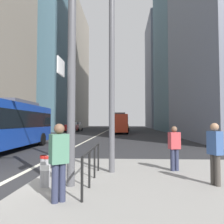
{
  "coord_description": "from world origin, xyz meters",
  "views": [
    {
      "loc": [
        3.7,
        -6.51,
        1.86
      ],
      "look_at": [
        1.85,
        29.14,
        3.52
      ],
      "focal_mm": 35.66,
      "sensor_mm": 36.0,
      "label": 1
    }
  ],
  "objects_px": {
    "street_lamp_post": "(112,26)",
    "pedestrian_waiting": "(59,158)",
    "traffic_signal_gantry": "(0,42)",
    "bollard_right": "(47,169)",
    "car_receding_near": "(121,125)",
    "car_receding_far": "(124,126)",
    "car_oncoming_far": "(76,126)",
    "city_bus_blue_oncoming": "(4,123)",
    "city_bus_red_receding": "(120,122)",
    "pedestrian_walking": "(174,146)",
    "car_oncoming_mid": "(72,127)",
    "pedestrian_far": "(215,150)",
    "bollard_back": "(44,169)"
  },
  "relations": [
    {
      "from": "city_bus_red_receding",
      "to": "pedestrian_waiting",
      "type": "height_order",
      "value": "city_bus_red_receding"
    },
    {
      "from": "traffic_signal_gantry",
      "to": "car_receding_near",
      "type": "bearing_deg",
      "value": 87.13
    },
    {
      "from": "pedestrian_far",
      "to": "car_receding_far",
      "type": "bearing_deg",
      "value": 93.24
    },
    {
      "from": "pedestrian_walking",
      "to": "car_receding_far",
      "type": "bearing_deg",
      "value": 92.38
    },
    {
      "from": "traffic_signal_gantry",
      "to": "pedestrian_far",
      "type": "xyz_separation_m",
      "value": [
        5.97,
        0.27,
        -3.02
      ]
    },
    {
      "from": "city_bus_red_receding",
      "to": "car_receding_near",
      "type": "xyz_separation_m",
      "value": [
        -0.13,
        22.09,
        -0.85
      ]
    },
    {
      "from": "car_oncoming_mid",
      "to": "car_receding_near",
      "type": "distance_m",
      "value": 20.56
    },
    {
      "from": "bollard_right",
      "to": "car_receding_far",
      "type": "bearing_deg",
      "value": 86.95
    },
    {
      "from": "car_receding_far",
      "to": "traffic_signal_gantry",
      "type": "relative_size",
      "value": 0.76
    },
    {
      "from": "traffic_signal_gantry",
      "to": "bollard_right",
      "type": "relative_size",
      "value": 7.48
    },
    {
      "from": "city_bus_red_receding",
      "to": "car_receding_near",
      "type": "height_order",
      "value": "city_bus_red_receding"
    },
    {
      "from": "bollard_right",
      "to": "car_receding_near",
      "type": "bearing_deg",
      "value": 88.62
    },
    {
      "from": "city_bus_blue_oncoming",
      "to": "bollard_back",
      "type": "distance_m",
      "value": 9.68
    },
    {
      "from": "car_oncoming_far",
      "to": "pedestrian_walking",
      "type": "relative_size",
      "value": 2.77
    },
    {
      "from": "car_oncoming_mid",
      "to": "traffic_signal_gantry",
      "type": "height_order",
      "value": "traffic_signal_gantry"
    },
    {
      "from": "car_receding_far",
      "to": "traffic_signal_gantry",
      "type": "height_order",
      "value": "traffic_signal_gantry"
    },
    {
      "from": "city_bus_red_receding",
      "to": "car_oncoming_far",
      "type": "xyz_separation_m",
      "value": [
        -9.29,
        7.6,
        -0.85
      ]
    },
    {
      "from": "car_receding_near",
      "to": "car_receding_far",
      "type": "bearing_deg",
      "value": -86.07
    },
    {
      "from": "city_bus_blue_oncoming",
      "to": "car_oncoming_mid",
      "type": "xyz_separation_m",
      "value": [
        -2.26,
        28.38,
        -0.85
      ]
    },
    {
      "from": "bollard_right",
      "to": "pedestrian_far",
      "type": "distance_m",
      "value": 4.59
    },
    {
      "from": "car_receding_far",
      "to": "bollard_right",
      "type": "relative_size",
      "value": 5.68
    },
    {
      "from": "traffic_signal_gantry",
      "to": "bollard_right",
      "type": "xyz_separation_m",
      "value": [
        1.42,
        -0.1,
        -3.5
      ]
    },
    {
      "from": "bollard_right",
      "to": "pedestrian_far",
      "type": "height_order",
      "value": "pedestrian_far"
    },
    {
      "from": "bollard_right",
      "to": "city_bus_blue_oncoming",
      "type": "bearing_deg",
      "value": 125.21
    },
    {
      "from": "city_bus_blue_oncoming",
      "to": "pedestrian_waiting",
      "type": "relative_size",
      "value": 7.03
    },
    {
      "from": "city_bus_red_receding",
      "to": "city_bus_blue_oncoming",
      "type": "bearing_deg",
      "value": -105.85
    },
    {
      "from": "car_oncoming_far",
      "to": "bollard_right",
      "type": "xyz_separation_m",
      "value": [
        7.85,
        -40.19,
        -0.38
      ]
    },
    {
      "from": "car_oncoming_mid",
      "to": "bollard_right",
      "type": "distance_m",
      "value": 37.11
    },
    {
      "from": "city_bus_blue_oncoming",
      "to": "car_receding_far",
      "type": "distance_m",
      "value": 34.61
    },
    {
      "from": "pedestrian_walking",
      "to": "city_bus_blue_oncoming",
      "type": "bearing_deg",
      "value": 148.64
    },
    {
      "from": "city_bus_red_receding",
      "to": "street_lamp_post",
      "type": "distance_m",
      "value": 30.97
    },
    {
      "from": "city_bus_blue_oncoming",
      "to": "pedestrian_waiting",
      "type": "distance_m",
      "value": 10.96
    },
    {
      "from": "car_oncoming_far",
      "to": "pedestrian_waiting",
      "type": "height_order",
      "value": "car_oncoming_far"
    },
    {
      "from": "traffic_signal_gantry",
      "to": "bollard_back",
      "type": "relative_size",
      "value": 7.41
    },
    {
      "from": "car_oncoming_far",
      "to": "traffic_signal_gantry",
      "type": "bearing_deg",
      "value": -80.89
    },
    {
      "from": "city_bus_blue_oncoming",
      "to": "city_bus_red_receding",
      "type": "bearing_deg",
      "value": 74.15
    },
    {
      "from": "street_lamp_post",
      "to": "car_receding_far",
      "type": "bearing_deg",
      "value": 89.17
    },
    {
      "from": "city_bus_red_receding",
      "to": "car_oncoming_mid",
      "type": "bearing_deg",
      "value": 158.36
    },
    {
      "from": "car_receding_near",
      "to": "pedestrian_far",
      "type": "height_order",
      "value": "car_receding_near"
    },
    {
      "from": "traffic_signal_gantry",
      "to": "street_lamp_post",
      "type": "xyz_separation_m",
      "value": [
        3.06,
        1.71,
        1.17
      ]
    },
    {
      "from": "street_lamp_post",
      "to": "pedestrian_far",
      "type": "relative_size",
      "value": 4.72
    },
    {
      "from": "pedestrian_waiting",
      "to": "pedestrian_far",
      "type": "height_order",
      "value": "pedestrian_far"
    },
    {
      "from": "bollard_right",
      "to": "pedestrian_walking",
      "type": "bearing_deg",
      "value": 29.19
    },
    {
      "from": "car_oncoming_mid",
      "to": "car_receding_far",
      "type": "relative_size",
      "value": 0.92
    },
    {
      "from": "car_oncoming_far",
      "to": "city_bus_blue_oncoming",
      "type": "bearing_deg",
      "value": -85.96
    },
    {
      "from": "bollard_right",
      "to": "pedestrian_waiting",
      "type": "height_order",
      "value": "pedestrian_waiting"
    },
    {
      "from": "city_bus_blue_oncoming",
      "to": "pedestrian_walking",
      "type": "relative_size",
      "value": 7.54
    },
    {
      "from": "street_lamp_post",
      "to": "pedestrian_waiting",
      "type": "relative_size",
      "value": 4.75
    },
    {
      "from": "city_bus_blue_oncoming",
      "to": "street_lamp_post",
      "type": "distance_m",
      "value": 10.04
    },
    {
      "from": "city_bus_blue_oncoming",
      "to": "bollard_right",
      "type": "bearing_deg",
      "value": -54.79
    }
  ]
}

